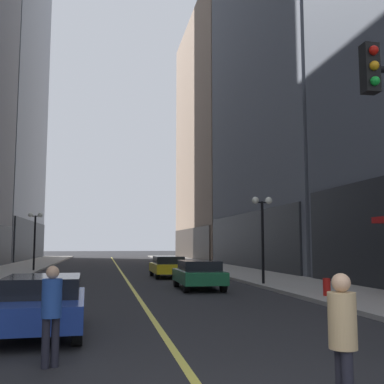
{
  "coord_description": "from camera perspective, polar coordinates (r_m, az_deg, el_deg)",
  "views": [
    {
      "loc": [
        -1.43,
        -3.64,
        2.09
      ],
      "look_at": [
        4.6,
        27.9,
        5.66
      ],
      "focal_mm": 43.69,
      "sensor_mm": 36.0,
      "label": 1
    }
  ],
  "objects": [
    {
      "name": "car_yellow",
      "position": [
        29.54,
        -2.96,
        -8.99
      ],
      "size": [
        1.93,
        4.4,
        1.32
      ],
      "color": "yellow",
      "rests_on": "ground"
    },
    {
      "name": "car_blue",
      "position": [
        11.8,
        -17.86,
        -12.71
      ],
      "size": [
        2.07,
        4.25,
        1.32
      ],
      "color": "navy",
      "rests_on": "ground"
    },
    {
      "name": "building_right_far",
      "position": [
        67.97,
        5.14,
        6.69
      ],
      "size": [
        13.01,
        26.0,
        34.9
      ],
      "color": "gray",
      "rests_on": "ground"
    },
    {
      "name": "pedestrian_in_blue_hoodie",
      "position": [
        8.6,
        -16.78,
        -13.37
      ],
      "size": [
        0.44,
        0.44,
        1.71
      ],
      "color": "black",
      "rests_on": "ground"
    },
    {
      "name": "car_green",
      "position": [
        21.85,
        0.82,
        -9.94
      ],
      "size": [
        1.95,
        4.15,
        1.32
      ],
      "color": "#196038",
      "rests_on": "ground"
    },
    {
      "name": "sidewalk_right",
      "position": [
        39.88,
        3.27,
        -9.23
      ],
      "size": [
        4.5,
        78.0,
        0.15
      ],
      "primitive_type": "cube",
      "color": "#9E9991",
      "rests_on": "ground"
    },
    {
      "name": "lane_centre_stripe",
      "position": [
        38.72,
        -8.82,
        -9.35
      ],
      "size": [
        0.16,
        70.0,
        0.01
      ],
      "primitive_type": "cube",
      "color": "#E5D64C",
      "rests_on": "ground"
    },
    {
      "name": "street_lamp_left_far",
      "position": [
        36.9,
        -18.62,
        -4.2
      ],
      "size": [
        1.06,
        0.36,
        4.43
      ],
      "color": "black",
      "rests_on": "ground"
    },
    {
      "name": "fire_hydrant_right",
      "position": [
        18.61,
        16.14,
        -11.3
      ],
      "size": [
        0.28,
        0.28,
        0.8
      ],
      "primitive_type": "cylinder",
      "color": "red",
      "rests_on": "ground"
    },
    {
      "name": "sidewalk_left",
      "position": [
        39.29,
        -21.07,
        -8.86
      ],
      "size": [
        4.5,
        78.0,
        0.15
      ],
      "primitive_type": "cube",
      "color": "#9E9991",
      "rests_on": "ground"
    },
    {
      "name": "pedestrian_in_tan_trench",
      "position": [
        6.11,
        17.93,
        -16.18
      ],
      "size": [
        0.35,
        0.35,
        1.74
      ],
      "color": "black",
      "rests_on": "ground"
    },
    {
      "name": "ground_plane",
      "position": [
        38.72,
        -8.82,
        -9.36
      ],
      "size": [
        200.0,
        200.0,
        0.0
      ],
      "primitive_type": "plane",
      "color": "#262628"
    },
    {
      "name": "street_lamp_right_mid",
      "position": [
        23.59,
        8.58,
        -3.43
      ],
      "size": [
        1.06,
        0.36,
        4.43
      ],
      "color": "black",
      "rests_on": "ground"
    },
    {
      "name": "building_right_mid",
      "position": [
        46.21,
        15.69,
        15.9
      ],
      "size": [
        15.41,
        24.0,
        38.93
      ],
      "color": "slate",
      "rests_on": "ground"
    }
  ]
}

